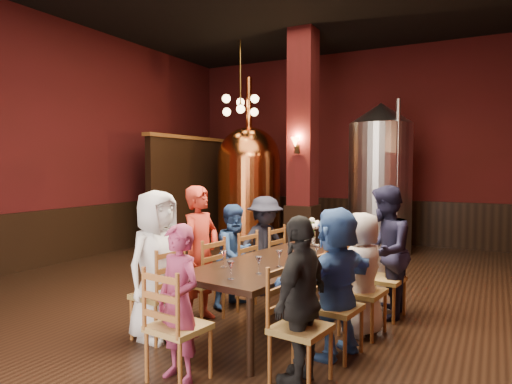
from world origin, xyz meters
The scene contains 38 objects.
room centered at (0.00, 0.00, 2.25)m, with size 10.00×10.02×4.50m.
wainscot_back centered at (0.00, 4.96, 0.50)m, with size 7.90×0.08×1.00m, color black.
wainscot_left centered at (-3.96, 0.00, 0.50)m, with size 0.08×9.90×1.00m, color black.
column centered at (-0.30, 2.80, 2.25)m, with size 0.58×0.58×4.50m, color #410D0F.
partition centered at (-3.20, 3.20, 1.20)m, with size 0.22×3.50×2.40m, color black.
pendant_cluster centered at (-1.80, 2.90, 3.10)m, with size 0.90×0.90×1.70m, color #A57226, non-canonical shape.
sconce_column centered at (-0.30, 2.50, 2.20)m, with size 0.20×0.20×0.36m, color black, non-canonical shape.
dining_table centered at (1.05, -1.25, 0.69)m, with size 1.29×2.51×0.75m.
chair_0 centered at (0.08, -2.13, 0.46)m, with size 0.46×0.46×0.92m, color #925725, non-canonical shape.
person_0 centered at (0.08, -2.13, 0.77)m, with size 0.75×0.49×1.54m, color white.
chair_1 centered at (0.16, -1.47, 0.46)m, with size 0.46×0.46×0.92m, color #925725, non-canonical shape.
person_1 centered at (0.16, -1.47, 0.78)m, with size 0.57×0.37×1.56m, color #A82B1C.
chair_2 centered at (0.24, -0.81, 0.46)m, with size 0.46×0.46×0.92m, color #925725, non-canonical shape.
person_2 centered at (0.24, -0.81, 0.65)m, with size 0.63×0.31×1.30m, color navy.
chair_3 centered at (0.33, -0.15, 0.46)m, with size 0.46×0.46×0.92m, color #925725, non-canonical shape.
person_3 centered at (0.33, -0.15, 0.68)m, with size 0.88×0.51×1.37m, color black.
chair_4 centered at (1.76, -2.34, 0.46)m, with size 0.46×0.46×0.92m, color #925725, non-canonical shape.
person_4 centered at (1.76, -2.34, 0.70)m, with size 0.81×0.34×1.39m, color black.
chair_5 centered at (1.85, -1.68, 0.46)m, with size 0.46×0.46×0.92m, color #925725, non-canonical shape.
person_5 centered at (1.85, -1.68, 0.70)m, with size 1.31×0.42×1.41m, color #365DA3.
chair_6 centered at (1.93, -1.02, 0.46)m, with size 0.46×0.46×0.92m, color #925725, non-canonical shape.
person_6 centered at (1.93, -1.02, 0.65)m, with size 0.64×0.41×1.30m, color #B5A69F.
chair_7 centered at (2.01, -0.36, 0.46)m, with size 0.46×0.46×0.92m, color #925725, non-canonical shape.
person_7 centered at (2.01, -0.36, 0.78)m, with size 0.76×0.37×1.56m, color #1A1A35.
chair_8 centered at (0.85, -2.78, 0.46)m, with size 0.46×0.46×0.92m, color #925725, non-canonical shape.
person_8 centered at (0.85, -2.78, 0.66)m, with size 0.48×0.31×1.31m, color #8D2F53.
copper_kettle centered at (-1.87, 3.40, 1.38)m, with size 1.83×1.83×3.79m.
steel_vessel centered at (1.04, 3.72, 1.54)m, with size 1.60×1.60×3.07m.
rose_vase centered at (1.06, -0.26, 0.99)m, with size 0.22×0.22×0.37m.
wine_glass_0 centered at (1.43, -0.69, 0.83)m, with size 0.07×0.07×0.17m, color white, non-canonical shape.
wine_glass_1 centered at (1.20, -1.55, 0.83)m, with size 0.07×0.07×0.17m, color white, non-canonical shape.
wine_glass_2 centered at (1.03, -2.24, 0.83)m, with size 0.07×0.07×0.17m, color white, non-canonical shape.
wine_glass_3 centered at (0.70, -1.83, 0.83)m, with size 0.07×0.07×0.17m, color white, non-canonical shape.
wine_glass_4 centered at (1.14, -1.13, 0.83)m, with size 0.07×0.07×0.17m, color white, non-canonical shape.
wine_glass_5 centered at (1.14, -0.81, 0.83)m, with size 0.07×0.07×0.17m, color white, non-canonical shape.
wine_glass_6 centered at (1.22, -0.62, 0.83)m, with size 0.07×0.07×0.17m, color white, non-canonical shape.
wine_glass_7 centered at (1.42, -1.03, 0.83)m, with size 0.07×0.07×0.17m, color white, non-canonical shape.
wine_glass_8 centered at (1.16, -1.93, 0.83)m, with size 0.07×0.07×0.17m, color white, non-canonical shape.
Camera 1 is at (3.15, -5.77, 1.79)m, focal length 32.00 mm.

